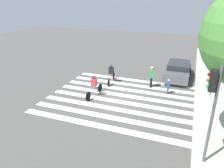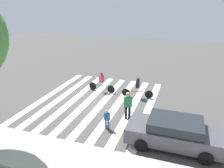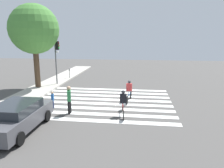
% 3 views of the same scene
% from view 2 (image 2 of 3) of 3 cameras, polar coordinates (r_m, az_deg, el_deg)
% --- Properties ---
extents(ground_plane, '(60.00, 60.00, 0.00)m').
position_cam_2_polar(ground_plane, '(15.79, -4.26, -4.54)').
color(ground_plane, '#4C4947').
extents(sidewalk_curb, '(36.00, 2.50, 0.14)m').
position_cam_2_polar(sidewalk_curb, '(11.12, -17.42, -17.15)').
color(sidewalk_curb, '#ADA89E').
rests_on(sidewalk_curb, ground_plane).
extents(crosswalk_stripes, '(8.09, 10.00, 0.01)m').
position_cam_2_polar(crosswalk_stripes, '(15.79, -4.26, -4.53)').
color(crosswalk_stripes, white).
rests_on(crosswalk_stripes, ground_plane).
extents(pedestrian_adult_blue_shirt, '(0.53, 0.35, 1.76)m').
position_cam_2_polar(pedestrian_adult_blue_shirt, '(13.12, 4.17, -5.25)').
color(pedestrian_adult_blue_shirt, black).
rests_on(pedestrian_adult_blue_shirt, ground_plane).
extents(pedestrian_adult_tall_backpack, '(0.35, 0.21, 1.16)m').
position_cam_2_polar(pedestrian_adult_tall_backpack, '(12.29, -1.32, -8.90)').
color(pedestrian_adult_tall_backpack, navy).
rests_on(pedestrian_adult_tall_backpack, ground_plane).
extents(cyclist_near_curb, '(2.28, 0.42, 1.59)m').
position_cam_2_polar(cyclist_near_curb, '(17.18, -2.74, 0.74)').
color(cyclist_near_curb, black).
rests_on(cyclist_near_curb, ground_plane).
extents(cyclist_far_lane, '(2.33, 0.42, 1.57)m').
position_cam_2_polar(cyclist_far_lane, '(16.19, 6.70, -0.67)').
color(cyclist_far_lane, black).
rests_on(cyclist_far_lane, ground_plane).
extents(car_parked_far_curb, '(4.63, 2.11, 1.45)m').
position_cam_2_polar(car_parked_far_curb, '(11.32, 16.01, -12.01)').
color(car_parked_far_curb, '#4C4C51').
rests_on(car_parked_far_curb, ground_plane).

